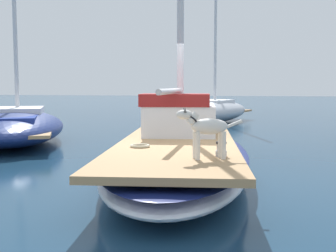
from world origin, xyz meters
name	(u,v)px	position (x,y,z in m)	size (l,w,h in m)	color
ground_plane	(178,175)	(0.00, 0.00, 0.00)	(120.00, 120.00, 0.00)	navy
sailboat_main	(178,157)	(0.00, 0.00, 0.34)	(3.25, 7.46, 0.66)	white
cabin_house	(180,117)	(-0.12, 1.11, 1.01)	(1.62, 2.35, 0.84)	silver
dog_white	(206,128)	(0.71, -1.97, 1.08)	(0.90, 0.43, 0.70)	silver
deck_winch	(221,150)	(0.90, -1.74, 0.76)	(0.16, 0.16, 0.21)	#B7B7BC
coiled_rope	(140,146)	(-0.46, -1.05, 0.68)	(0.32, 0.32, 0.04)	beige
moored_boat_far_astern	(208,111)	(-0.42, 11.13, 0.54)	(4.43, 6.87, 7.32)	#B2B7C1
moored_boat_port_side	(16,126)	(-5.29, 3.54, 0.50)	(4.72, 6.37, 6.16)	navy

